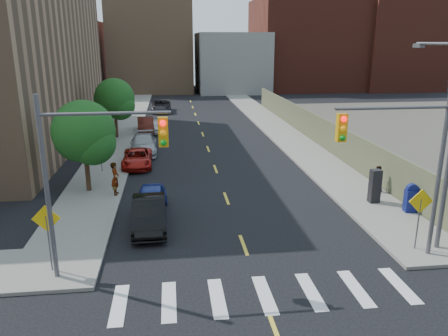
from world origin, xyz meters
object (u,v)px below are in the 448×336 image
object	(u,v)px
parked_car_white	(153,126)
pedestrian_east	(377,179)
parked_car_blue	(151,201)
pedestrian_west	(115,179)
payphone	(375,186)
parked_car_black	(149,213)
parked_car_red	(137,158)
parked_car_maroon	(146,125)
parked_car_grey	(161,106)
parked_car_silver	(143,144)
mailbox	(411,198)

from	to	relation	value
parked_car_white	pedestrian_east	bearing A→B (deg)	-55.03
parked_car_blue	pedestrian_west	world-z (taller)	pedestrian_west
payphone	parked_car_black	bearing A→B (deg)	-175.42
payphone	pedestrian_west	xyz separation A→B (m)	(-14.25, 3.01, 0.03)
parked_car_red	pedestrian_west	xyz separation A→B (m)	(-0.80, -6.30, 0.49)
parked_car_maroon	parked_car_grey	size ratio (longest dim) A/B	0.83
parked_car_black	parked_car_silver	size ratio (longest dim) A/B	0.89
parked_car_black	payphone	bearing A→B (deg)	5.86
mailbox	pedestrian_west	size ratio (longest dim) A/B	0.79
parked_car_black	parked_car_white	world-z (taller)	parked_car_black
parked_car_blue	parked_car_white	distance (m)	21.10
parked_car_grey	mailbox	world-z (taller)	mailbox
pedestrian_west	parked_car_grey	bearing A→B (deg)	-2.09
parked_car_red	payphone	world-z (taller)	payphone
payphone	parked_car_silver	bearing A→B (deg)	131.95
parked_car_grey	payphone	size ratio (longest dim) A/B	2.89
parked_car_black	parked_car_red	world-z (taller)	parked_car_black
parked_car_white	payphone	xyz separation A→B (m)	(12.75, -21.31, 0.42)
parked_car_white	payphone	size ratio (longest dim) A/B	2.07
parked_car_blue	pedestrian_west	xyz separation A→B (m)	(-2.10, 2.79, 0.42)
parked_car_blue	pedestrian_east	distance (m)	13.19
parked_car_blue	parked_car_silver	xyz separation A→B (m)	(-1.07, 12.95, 0.05)
parked_car_blue	parked_car_red	xyz separation A→B (m)	(-1.30, 9.09, -0.07)
parked_car_silver	pedestrian_east	bearing A→B (deg)	-41.52
mailbox	parked_car_white	bearing A→B (deg)	127.02
parked_car_white	pedestrian_east	size ratio (longest dim) A/B	2.48
payphone	pedestrian_west	distance (m)	14.56
payphone	pedestrian_east	bearing A→B (deg)	57.09
pedestrian_east	parked_car_silver	bearing A→B (deg)	-51.09
parked_car_silver	parked_car_grey	size ratio (longest dim) A/B	0.95
mailbox	pedestrian_east	xyz separation A→B (m)	(-0.29, 3.26, 0.04)
parked_car_maroon	mailbox	xyz separation A→B (m)	(14.70, -23.12, 0.16)
mailbox	parked_car_red	bearing A→B (deg)	149.06
parked_car_blue	parked_car_maroon	world-z (taller)	parked_car_maroon
parked_car_silver	parked_car_maroon	bearing A→B (deg)	89.04
parked_car_red	parked_car_silver	size ratio (longest dim) A/B	0.87
parked_car_grey	parked_car_red	bearing A→B (deg)	-93.25
parked_car_maroon	parked_car_grey	distance (m)	12.82
parked_car_silver	payphone	size ratio (longest dim) A/B	2.74
parked_car_maroon	mailbox	bearing A→B (deg)	-62.10
parked_car_blue	payphone	bearing A→B (deg)	0.06
parked_car_black	pedestrian_west	bearing A→B (deg)	112.38
parked_car_red	parked_car_grey	size ratio (longest dim) A/B	0.83
pedestrian_west	pedestrian_east	world-z (taller)	pedestrian_west
parked_car_white	pedestrian_west	xyz separation A→B (m)	(-1.50, -18.31, 0.46)
parked_car_black	parked_car_grey	distance (m)	35.96
parked_car_white	parked_car_maroon	size ratio (longest dim) A/B	0.87
parked_car_silver	mailbox	world-z (taller)	mailbox
parked_car_black	parked_car_silver	bearing A→B (deg)	92.25
parked_car_red	parked_car_white	size ratio (longest dim) A/B	1.15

